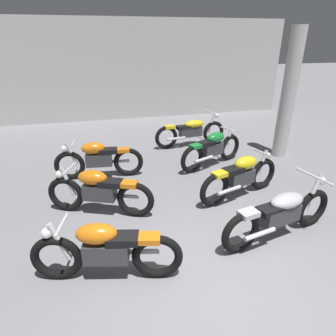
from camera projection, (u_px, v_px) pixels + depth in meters
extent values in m
plane|color=gray|center=(222.00, 295.00, 3.58)|extent=(60.00, 60.00, 0.00)
cube|color=#BCBAB7|center=(127.00, 70.00, 10.76)|extent=(12.67, 0.24, 3.60)
cylinder|color=#BCBAB7|center=(288.00, 96.00, 7.19)|extent=(0.36, 0.36, 3.20)
torus|color=black|center=(57.00, 258.00, 3.71)|extent=(0.68, 0.26, 0.67)
torus|color=black|center=(157.00, 257.00, 3.73)|extent=(0.68, 0.26, 0.67)
cylinder|color=silver|center=(60.00, 242.00, 3.60)|extent=(0.25, 0.12, 0.56)
cube|color=#38383D|center=(106.00, 251.00, 3.68)|extent=(0.61, 0.36, 0.28)
ellipsoid|color=orange|center=(96.00, 234.00, 3.56)|extent=(0.57, 0.39, 0.26)
cube|color=black|center=(123.00, 239.00, 3.60)|extent=(0.44, 0.33, 0.10)
cube|color=orange|center=(149.00, 238.00, 3.60)|extent=(0.32, 0.26, 0.08)
cylinder|color=silver|center=(61.00, 225.00, 3.49)|extent=(0.14, 0.48, 0.04)
sphere|color=white|center=(47.00, 233.00, 3.54)|extent=(0.14, 0.14, 0.14)
cylinder|color=silver|center=(139.00, 251.00, 3.85)|extent=(0.55, 0.19, 0.07)
torus|color=black|center=(66.00, 194.00, 5.21)|extent=(0.66, 0.36, 0.67)
torus|color=black|center=(136.00, 200.00, 5.04)|extent=(0.66, 0.36, 0.67)
cylinder|color=silver|center=(68.00, 182.00, 5.09)|extent=(0.25, 0.16, 0.56)
cube|color=#38383D|center=(100.00, 192.00, 5.08)|extent=(0.62, 0.44, 0.28)
ellipsoid|color=orange|center=(92.00, 178.00, 4.98)|extent=(0.59, 0.46, 0.26)
cube|color=black|center=(111.00, 183.00, 4.97)|extent=(0.46, 0.38, 0.10)
cube|color=orange|center=(129.00, 184.00, 4.93)|extent=(0.34, 0.29, 0.08)
cylinder|color=silver|center=(69.00, 169.00, 4.98)|extent=(0.22, 0.46, 0.04)
sphere|color=white|center=(59.00, 174.00, 5.06)|extent=(0.14, 0.14, 0.14)
cylinder|color=silver|center=(124.00, 196.00, 5.20)|extent=(0.53, 0.28, 0.07)
torus|color=black|center=(70.00, 165.00, 6.39)|extent=(0.68, 0.18, 0.67)
torus|color=black|center=(128.00, 162.00, 6.56)|extent=(0.68, 0.18, 0.67)
cylinder|color=silver|center=(72.00, 154.00, 6.29)|extent=(0.25, 0.09, 0.56)
cube|color=#38383D|center=(99.00, 160.00, 6.43)|extent=(0.59, 0.30, 0.28)
ellipsoid|color=orange|center=(93.00, 148.00, 6.30)|extent=(0.55, 0.33, 0.26)
cube|color=black|center=(108.00, 151.00, 6.38)|extent=(0.42, 0.28, 0.10)
cube|color=orange|center=(123.00, 150.00, 6.42)|extent=(0.30, 0.23, 0.08)
cylinder|color=silver|center=(73.00, 143.00, 6.19)|extent=(0.08, 0.48, 0.04)
sphere|color=white|center=(64.00, 149.00, 6.21)|extent=(0.14, 0.14, 0.14)
cylinder|color=silver|center=(118.00, 161.00, 6.65)|extent=(0.55, 0.12, 0.07)
torus|color=black|center=(312.00, 208.00, 4.79)|extent=(0.68, 0.25, 0.67)
torus|color=black|center=(241.00, 233.00, 4.19)|extent=(0.68, 0.25, 0.67)
cylinder|color=silver|center=(313.00, 193.00, 4.63)|extent=(0.28, 0.12, 0.66)
cube|color=#38383D|center=(280.00, 214.00, 4.45)|extent=(0.70, 0.37, 0.28)
ellipsoid|color=#B7B7BC|center=(287.00, 200.00, 4.40)|extent=(0.65, 0.44, 0.22)
cube|color=black|center=(271.00, 210.00, 4.30)|extent=(0.44, 0.32, 0.10)
cube|color=#B7B7BC|center=(249.00, 214.00, 4.11)|extent=(0.32, 0.25, 0.08)
cylinder|color=silver|center=(314.00, 176.00, 4.48)|extent=(0.18, 0.67, 0.04)
sphere|color=white|center=(321.00, 181.00, 4.61)|extent=(0.14, 0.14, 0.14)
cylinder|color=silver|center=(260.00, 234.00, 4.19)|extent=(0.55, 0.18, 0.07)
torus|color=black|center=(263.00, 174.00, 5.98)|extent=(0.67, 0.30, 0.67)
torus|color=black|center=(214.00, 190.00, 5.36)|extent=(0.67, 0.30, 0.67)
cylinder|color=silver|center=(262.00, 163.00, 5.84)|extent=(0.25, 0.14, 0.56)
cube|color=#38383D|center=(240.00, 177.00, 5.63)|extent=(0.62, 0.40, 0.28)
ellipsoid|color=yellow|center=(246.00, 163.00, 5.56)|extent=(0.58, 0.42, 0.26)
cube|color=black|center=(233.00, 170.00, 5.44)|extent=(0.45, 0.35, 0.10)
cube|color=yellow|center=(220.00, 174.00, 5.29)|extent=(0.33, 0.27, 0.08)
cylinder|color=silver|center=(261.00, 152.00, 5.70)|extent=(0.18, 0.47, 0.04)
sphere|color=white|center=(267.00, 156.00, 5.85)|extent=(0.14, 0.14, 0.14)
cylinder|color=silver|center=(229.00, 190.00, 5.39)|extent=(0.55, 0.23, 0.07)
torus|color=black|center=(230.00, 147.00, 7.43)|extent=(0.66, 0.36, 0.67)
torus|color=black|center=(192.00, 159.00, 6.72)|extent=(0.66, 0.36, 0.67)
cylinder|color=silver|center=(228.00, 138.00, 7.28)|extent=(0.25, 0.16, 0.56)
cube|color=#38383D|center=(212.00, 149.00, 7.03)|extent=(0.62, 0.44, 0.28)
ellipsoid|color=#197F33|center=(216.00, 138.00, 6.97)|extent=(0.59, 0.46, 0.26)
cube|color=black|center=(206.00, 143.00, 6.83)|extent=(0.46, 0.38, 0.10)
cube|color=#197F33|center=(196.00, 146.00, 6.65)|extent=(0.34, 0.29, 0.08)
cylinder|color=silver|center=(228.00, 129.00, 7.14)|extent=(0.22, 0.46, 0.04)
sphere|color=white|center=(233.00, 132.00, 7.30)|extent=(0.14, 0.14, 0.14)
cylinder|color=silver|center=(204.00, 159.00, 6.77)|extent=(0.53, 0.28, 0.07)
torus|color=black|center=(213.00, 132.00, 8.63)|extent=(0.68, 0.17, 0.67)
torus|color=black|center=(166.00, 137.00, 8.17)|extent=(0.68, 0.17, 0.67)
cylinder|color=silver|center=(212.00, 122.00, 8.48)|extent=(0.28, 0.09, 0.66)
cube|color=#38383D|center=(191.00, 131.00, 8.36)|extent=(0.68, 0.30, 0.28)
ellipsoid|color=yellow|center=(194.00, 124.00, 8.30)|extent=(0.63, 0.37, 0.22)
cube|color=black|center=(184.00, 128.00, 8.24)|extent=(0.42, 0.28, 0.10)
cube|color=yellow|center=(170.00, 127.00, 8.08)|extent=(0.30, 0.22, 0.08)
cylinder|color=silver|center=(210.00, 112.00, 8.33)|extent=(0.10, 0.68, 0.04)
sphere|color=white|center=(216.00, 116.00, 8.44)|extent=(0.14, 0.14, 0.14)
cylinder|color=silver|center=(176.00, 139.00, 8.15)|extent=(0.55, 0.12, 0.07)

